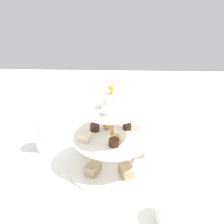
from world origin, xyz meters
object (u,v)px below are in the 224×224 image
water_glass_short_left (169,207)px  tiered_serving_stand (112,142)px  butter_knife_right (23,218)px  water_glass_tall_right (44,134)px  butter_knife_left (122,119)px

water_glass_short_left → tiered_serving_stand: bearing=-55.8°
butter_knife_right → water_glass_tall_right: bearing=141.9°
water_glass_tall_right → butter_knife_left: (-0.28, -0.23, -0.06)m
water_glass_tall_right → water_glass_short_left: bearing=144.2°
water_glass_tall_right → water_glass_short_left: size_ratio=1.44×
tiered_serving_stand → water_glass_tall_right: tiered_serving_stand is taller
tiered_serving_stand → butter_knife_left: tiered_serving_stand is taller
butter_knife_left → butter_knife_right: bearing=65.8°
water_glass_tall_right → butter_knife_right: 0.30m
tiered_serving_stand → butter_knife_right: 0.32m
tiered_serving_stand → butter_knife_right: bearing=47.3°
water_glass_short_left → butter_knife_left: size_ratio=0.48×
butter_knife_left → tiered_serving_stand: bearing=84.0°
water_glass_short_left → butter_knife_right: (0.35, 0.01, -0.04)m
tiered_serving_stand → water_glass_short_left: size_ratio=3.67×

